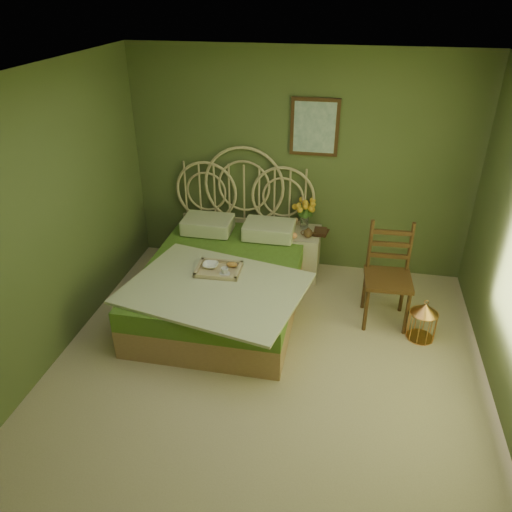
% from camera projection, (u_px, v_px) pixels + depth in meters
% --- Properties ---
extents(floor, '(4.50, 4.50, 0.00)m').
position_uv_depth(floor, '(263.00, 382.00, 4.50)').
color(floor, '#C6B18F').
rests_on(floor, ground).
extents(ceiling, '(4.50, 4.50, 0.00)m').
position_uv_depth(ceiling, '(266.00, 82.00, 3.24)').
color(ceiling, silver).
rests_on(ceiling, wall_back).
extents(wall_back, '(4.00, 0.00, 4.00)m').
position_uv_depth(wall_back, '(299.00, 165.00, 5.80)').
color(wall_back, '#556435').
rests_on(wall_back, floor).
extents(wall_left, '(0.00, 4.50, 4.50)m').
position_uv_depth(wall_left, '(32.00, 234.00, 4.21)').
color(wall_left, '#556435').
rests_on(wall_left, floor).
extents(wall_art, '(0.54, 0.04, 0.64)m').
position_uv_depth(wall_art, '(315.00, 127.00, 5.53)').
color(wall_art, '#3A260F').
rests_on(wall_art, wall_back).
extents(bed, '(1.90, 2.39, 1.48)m').
position_uv_depth(bed, '(225.00, 278.00, 5.45)').
color(bed, tan).
rests_on(bed, floor).
extents(nightstand, '(0.51, 0.51, 0.99)m').
position_uv_depth(nightstand, '(298.00, 247.00, 6.03)').
color(nightstand, beige).
rests_on(nightstand, floor).
extents(chair, '(0.49, 0.49, 1.07)m').
position_uv_depth(chair, '(389.00, 268.00, 5.12)').
color(chair, '#3A260F').
rests_on(chair, floor).
extents(birdcage, '(0.27, 0.27, 0.41)m').
position_uv_depth(birdcage, '(423.00, 321.00, 4.97)').
color(birdcage, '#D88C45').
rests_on(birdcage, floor).
extents(book_lower, '(0.20, 0.24, 0.02)m').
position_uv_depth(book_lower, '(314.00, 232.00, 5.90)').
color(book_lower, '#381E0F').
rests_on(book_lower, nightstand).
extents(book_upper, '(0.15, 0.21, 0.02)m').
position_uv_depth(book_upper, '(314.00, 230.00, 5.89)').
color(book_upper, '#472819').
rests_on(book_upper, nightstand).
extents(cereal_bowl, '(0.17, 0.17, 0.04)m').
position_uv_depth(cereal_bowl, '(210.00, 265.00, 5.17)').
color(cereal_bowl, white).
rests_on(cereal_bowl, bed).
extents(coffee_cup, '(0.08, 0.08, 0.07)m').
position_uv_depth(coffee_cup, '(225.00, 271.00, 5.04)').
color(coffee_cup, white).
rests_on(coffee_cup, bed).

